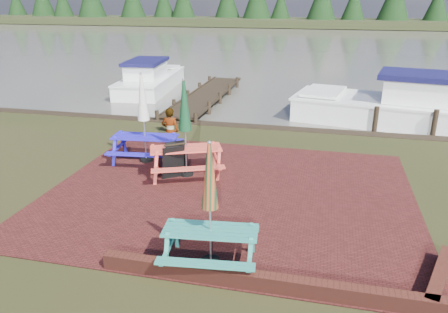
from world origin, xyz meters
TOP-DOWN VIEW (x-y plane):
  - ground at (0.00, 0.00)m, footprint 120.00×120.00m
  - paving at (0.00, 1.00)m, footprint 9.00×7.50m
  - brick_wall at (2.15, -2.42)m, footprint 6.21×1.79m
  - water at (0.00, 37.00)m, footprint 120.00×60.00m
  - far_treeline at (0.00, 66.00)m, footprint 120.00×10.00m
  - picnic_table_teal at (0.33, -2.07)m, footprint 1.87×1.70m
  - picnic_table_red at (-1.41, 1.87)m, footprint 2.42×2.30m
  - picnic_table_blue at (-2.92, 2.62)m, footprint 2.05×1.86m
  - chalkboard at (-1.66, 1.68)m, footprint 0.61×0.86m
  - jetty at (-3.50, 11.28)m, footprint 1.76×9.08m
  - boat_jetty at (-7.12, 13.19)m, footprint 2.90×6.73m
  - boat_near at (5.36, 9.26)m, footprint 8.89×4.51m
  - person at (-3.25, 5.63)m, footprint 0.67×0.46m

SIDE VIEW (x-z plane):
  - ground at x=0.00m, z-range 0.00..0.00m
  - water at x=0.00m, z-range -0.01..0.01m
  - paving at x=0.00m, z-range 0.00..0.02m
  - jetty at x=-3.50m, z-range -0.39..0.61m
  - brick_wall at x=2.15m, z-range 0.00..0.30m
  - boat_jetty at x=-7.12m, z-range -0.58..1.32m
  - boat_near at x=5.36m, z-range -0.66..1.63m
  - chalkboard at x=-1.66m, z-range 0.02..0.97m
  - picnic_table_teal at x=0.33m, z-range -0.35..2.02m
  - person at x=-3.25m, z-range 0.00..1.76m
  - picnic_table_blue at x=-2.92m, z-range -0.39..2.23m
  - picnic_table_red at x=-1.41m, z-range -0.40..2.26m
  - far_treeline at x=0.00m, z-range -0.77..7.33m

